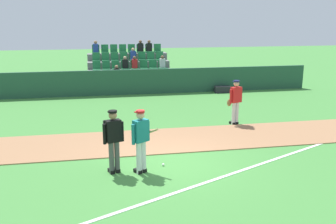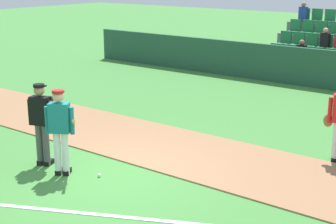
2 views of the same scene
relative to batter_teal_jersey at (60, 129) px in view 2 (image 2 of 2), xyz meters
The scene contains 7 objects.
ground_plane 1.43m from the batter_teal_jersey, 37.18° to the left, with size 80.00×80.00×0.00m, color #42843A.
infield_dirt_path 2.88m from the batter_teal_jersey, 72.07° to the left, with size 28.00×2.67×0.03m, color #9E704C.
dugout_fence 10.76m from the batter_teal_jersey, 85.54° to the left, with size 20.00×0.16×1.36m, color #234C38.
stadium_bleachers 13.05m from the batter_teal_jersey, 86.31° to the left, with size 5.00×3.80×2.70m.
batter_teal_jersey is the anchor object (origin of this frame).
umpire_home_plate 0.74m from the batter_teal_jersey, 169.64° to the left, with size 0.56×0.40×1.76m.
baseball 1.20m from the batter_teal_jersey, 28.45° to the left, with size 0.07×0.07×0.07m, color white.
Camera 2 is at (6.68, -7.00, 4.01)m, focal length 54.68 mm.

